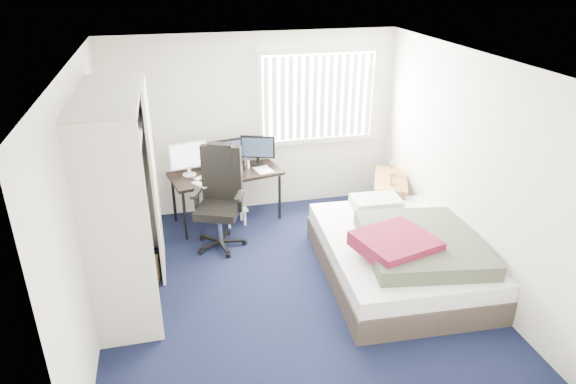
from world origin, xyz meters
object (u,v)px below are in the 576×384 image
(nightstand, at_px, (391,183))
(desk, at_px, (225,169))
(office_chair, at_px, (221,208))
(bed, at_px, (400,254))

(nightstand, bearing_deg, desk, 168.16)
(desk, xyz_separation_m, office_chair, (-0.15, -0.64, -0.26))
(desk, bearing_deg, office_chair, -103.26)
(desk, relative_size, nightstand, 1.62)
(office_chair, bearing_deg, desk, 76.74)
(nightstand, bearing_deg, bed, -108.90)
(desk, bearing_deg, bed, -47.40)
(office_chair, relative_size, nightstand, 1.34)
(nightstand, distance_m, bed, 1.52)
(office_chair, height_order, bed, office_chair)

